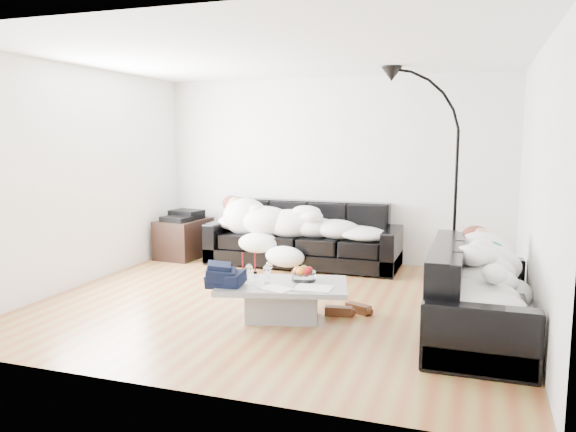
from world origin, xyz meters
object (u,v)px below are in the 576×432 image
(av_cabinet, at_px, (184,238))
(floor_lamp, at_px, (456,192))
(shoes, at_px, (348,309))
(wine_glass_b, at_px, (249,273))
(sofa_back, at_px, (303,234))
(candle_right, at_px, (255,264))
(sofa_right, at_px, (480,291))
(coffee_table, at_px, (282,301))
(sleeper_back, at_px, (302,220))
(fruit_bowl, at_px, (304,273))
(wine_glass_a, at_px, (269,270))
(wine_glass_c, at_px, (267,274))
(stereo, at_px, (183,215))
(sleeper_right, at_px, (482,267))
(candle_left, at_px, (243,264))

(av_cabinet, xyz_separation_m, floor_lamp, (3.86, -0.45, 0.86))
(shoes, bearing_deg, wine_glass_b, -154.82)
(sofa_back, xyz_separation_m, candle_right, (0.12, -2.04, 0.04))
(floor_lamp, bearing_deg, sofa_right, -79.77)
(coffee_table, xyz_separation_m, floor_lamp, (1.52, 1.82, 0.96))
(av_cabinet, bearing_deg, coffee_table, -39.52)
(sleeper_back, distance_m, candle_right, 2.01)
(fruit_bowl, bearing_deg, wine_glass_a, 178.93)
(sleeper_back, bearing_deg, floor_lamp, -12.69)
(wine_glass_a, distance_m, candle_right, 0.23)
(wine_glass_b, xyz_separation_m, wine_glass_c, (0.20, -0.02, 0.01))
(wine_glass_b, relative_size, wine_glass_c, 0.93)
(stereo, bearing_deg, wine_glass_c, -35.84)
(wine_glass_c, bearing_deg, wine_glass_a, 105.49)
(sofa_right, xyz_separation_m, sleeper_right, (0.00, 0.00, 0.22))
(wine_glass_b, bearing_deg, sleeper_back, 94.30)
(sofa_right, bearing_deg, fruit_bowl, 90.08)
(wine_glass_c, xyz_separation_m, candle_left, (-0.36, 0.24, 0.02))
(av_cabinet, bearing_deg, floor_lamp, -2.03)
(sofa_right, height_order, floor_lamp, floor_lamp)
(sleeper_right, distance_m, av_cabinet, 4.67)
(wine_glass_c, bearing_deg, wine_glass_b, 172.85)
(sofa_back, height_order, sleeper_right, sofa_back)
(candle_right, xyz_separation_m, av_cabinet, (-1.94, 1.98, -0.19))
(wine_glass_c, bearing_deg, fruit_bowl, 32.69)
(coffee_table, distance_m, floor_lamp, 2.55)
(sofa_back, distance_m, sofa_right, 3.18)
(sofa_back, bearing_deg, fruit_bowl, -72.56)
(wine_glass_b, relative_size, av_cabinet, 0.20)
(sofa_right, distance_m, candle_right, 2.22)
(shoes, bearing_deg, floor_lamp, 59.89)
(sofa_back, height_order, fruit_bowl, sofa_back)
(sleeper_back, bearing_deg, wine_glass_b, -85.70)
(fruit_bowl, height_order, floor_lamp, floor_lamp)
(sofa_right, relative_size, sleeper_back, 0.90)
(sofa_right, height_order, stereo, sofa_right)
(sleeper_back, height_order, wine_glass_a, sleeper_back)
(fruit_bowl, distance_m, stereo, 3.28)
(sleeper_back, xyz_separation_m, wine_glass_a, (0.31, -2.11, -0.20))
(coffee_table, height_order, stereo, stereo)
(fruit_bowl, bearing_deg, sleeper_back, 107.82)
(wine_glass_a, relative_size, stereo, 0.37)
(wine_glass_a, distance_m, wine_glass_b, 0.23)
(sofa_right, bearing_deg, sofa_back, 47.12)
(sleeper_right, height_order, wine_glass_b, sleeper_right)
(wine_glass_a, relative_size, candle_left, 0.74)
(wine_glass_a, bearing_deg, coffee_table, -39.90)
(fruit_bowl, height_order, candle_left, candle_left)
(shoes, bearing_deg, stereo, 149.57)
(shoes, bearing_deg, sleeper_right, -6.28)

